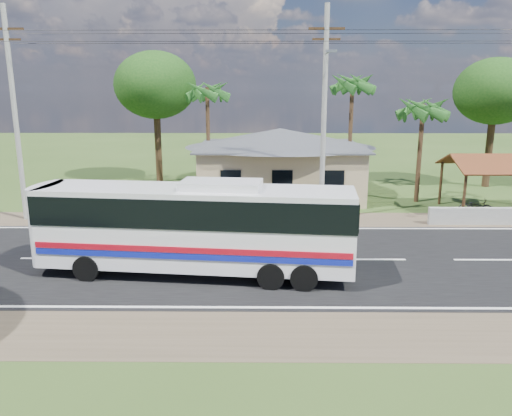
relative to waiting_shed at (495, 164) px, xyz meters
The scene contains 13 objects.
ground 15.77m from the waiting_shed, 146.82° to the right, with size 120.00×120.00×0.00m, color #2C4418.
road 15.77m from the waiting_shed, 146.82° to the right, with size 120.00×16.00×0.03m.
house 12.82m from the waiting_shed, 159.46° to the left, with size 12.40×10.00×5.00m.
waiting_shed is the anchor object (origin of this frame).
concrete_barrier 3.82m from the waiting_shed, 109.03° to the right, with size 7.00×0.30×0.90m, color #9E9E99.
utility_poles 10.96m from the waiting_shed, 168.97° to the right, with size 32.80×2.22×11.00m.
palm_near 5.23m from the waiting_shed, 144.46° to the left, with size 2.80×2.80×6.70m.
palm_mid 10.85m from the waiting_shed, 135.00° to the left, with size 2.80×2.80×8.20m.
palm_far 19.00m from the waiting_shed, 156.19° to the left, with size 2.80×2.80×7.70m.
tree_behind_house 23.46m from the waiting_shed, 155.66° to the left, with size 6.00×6.00×9.61m.
tree_behind_shed 8.99m from the waiting_shed, 68.20° to the left, with size 5.60×5.60×9.02m.
coach_bus 18.69m from the waiting_shed, 146.97° to the right, with size 11.92×3.74×3.64m.
motorcycle 2.66m from the waiting_shed, 147.03° to the right, with size 0.62×1.78×0.94m, color black.
Camera 1 is at (-0.25, -19.60, 6.91)m, focal length 35.00 mm.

